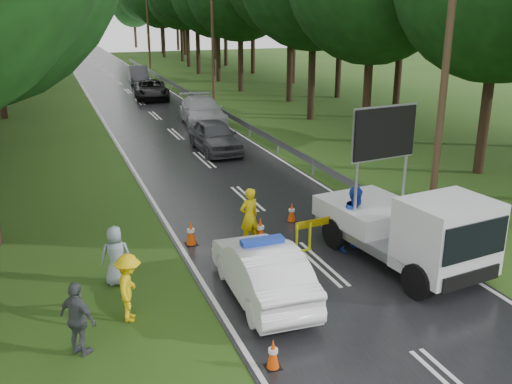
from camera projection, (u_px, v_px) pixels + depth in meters
name	position (u px, v px, depth m)	size (l,w,h in m)	color
ground	(319.00, 264.00, 15.86)	(160.00, 160.00, 0.00)	#224413
road	(140.00, 102.00, 42.58)	(7.00, 140.00, 0.02)	black
guardrail	(189.00, 93.00, 43.35)	(0.12, 60.06, 0.70)	gray
utility_pole_near	(446.00, 66.00, 17.79)	(1.40, 0.24, 10.00)	#40321D
utility_pole_mid	(213.00, 32.00, 40.96)	(1.40, 0.24, 10.00)	#40321D
utility_pole_far	(148.00, 23.00, 64.12)	(1.40, 0.24, 10.00)	#40321D
police_sedan	(262.00, 271.00, 13.85)	(1.62, 4.32, 1.55)	white
work_truck	(411.00, 228.00, 15.36)	(2.95, 5.51, 4.20)	gray
barrier	(329.00, 224.00, 16.79)	(2.31, 0.33, 0.96)	#D2DC0B
officer	(249.00, 217.00, 16.92)	(0.64, 0.42, 1.76)	yellow
civilian	(356.00, 219.00, 16.46)	(0.94, 0.74, 1.94)	#1B36B2
bystander_left	(129.00, 288.00, 12.82)	(1.04, 0.60, 1.60)	yellow
bystander_mid	(78.00, 319.00, 11.52)	(0.95, 0.39, 1.62)	#45484D
bystander_right	(116.00, 256.00, 14.50)	(0.77, 0.50, 1.57)	gray
queue_car_first	(215.00, 136.00, 27.87)	(1.83, 4.55, 1.55)	#3A3C41
queue_car_second	(202.00, 111.00, 34.22)	(2.32, 5.70, 1.65)	#9FA1A6
queue_car_third	(151.00, 90.00, 43.75)	(2.42, 5.25, 1.46)	black
queue_car_fourth	(139.00, 75.00, 52.68)	(1.66, 4.76, 1.57)	#3A3B41
cone_near_left	(273.00, 354.00, 11.20)	(0.31, 0.31, 0.67)	black
cone_center	(260.00, 230.00, 17.19)	(0.39, 0.39, 0.82)	black
cone_far	(292.00, 212.00, 18.87)	(0.32, 0.32, 0.68)	black
cone_left_mid	(191.00, 233.00, 17.01)	(0.37, 0.37, 0.78)	black
cone_right	(380.00, 209.00, 19.12)	(0.35, 0.35, 0.75)	black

